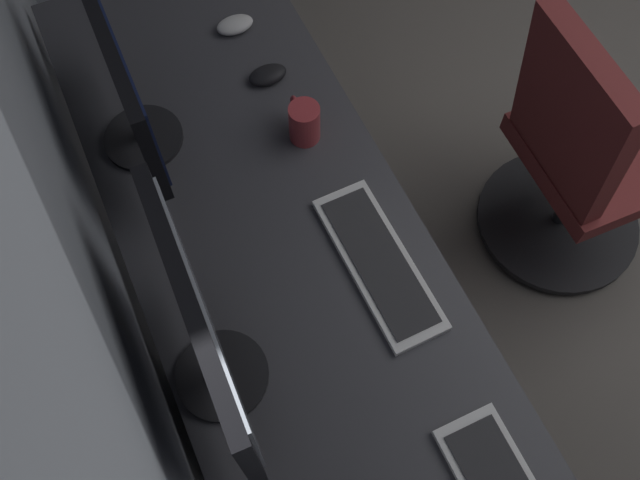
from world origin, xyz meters
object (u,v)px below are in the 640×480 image
monitor_primary (205,335)px  mouse_main (235,25)px  monitor_secondary (122,78)px  mouse_spare (268,75)px  keyboard_main (379,263)px  coffee_mug (304,122)px  office_chair (579,162)px  drawer_pedestal (315,392)px

monitor_primary → mouse_main: 1.01m
monitor_secondary → mouse_spare: (0.05, -0.36, -0.22)m
mouse_main → mouse_spare: size_ratio=1.00×
monitor_primary → mouse_spare: bearing=-29.5°
monitor_primary → keyboard_main: size_ratio=1.21×
coffee_mug → office_chair: 0.88m
monitor_primary → coffee_mug: monitor_primary is taller
keyboard_main → mouse_spare: (0.61, 0.02, 0.01)m
keyboard_main → coffee_mug: 0.41m
monitor_primary → mouse_spare: (0.70, -0.40, -0.25)m
drawer_pedestal → mouse_spare: size_ratio=6.68×
monitor_secondary → mouse_main: size_ratio=5.11×
monitor_secondary → office_chair: monitor_secondary is taller
drawer_pedestal → monitor_secondary: monitor_secondary is taller
mouse_main → coffee_mug: size_ratio=0.88×
drawer_pedestal → monitor_primary: bearing=83.2°
monitor_secondary → mouse_main: bearing=-54.4°
drawer_pedestal → keyboard_main: (0.12, -0.22, 0.39)m
monitor_secondary → monitor_primary: bearing=176.5°
drawer_pedestal → monitor_secondary: size_ratio=1.31×
monitor_secondary → keyboard_main: bearing=-146.0°
drawer_pedestal → mouse_main: 1.03m
monitor_primary → drawer_pedestal: bearing=-96.8°
mouse_main → monitor_secondary: bearing=125.6°
drawer_pedestal → monitor_primary: monitor_primary is taller
office_chair → monitor_secondary: bearing=70.3°
drawer_pedestal → mouse_main: bearing=-11.2°
monitor_primary → monitor_secondary: 0.66m
office_chair → coffee_mug: bearing=72.0°
mouse_main → mouse_spare: 0.20m
drawer_pedestal → mouse_main: size_ratio=6.68×
keyboard_main → coffee_mug: (0.40, 0.01, 0.04)m
monitor_primary → keyboard_main: (0.09, -0.42, -0.25)m
keyboard_main → coffee_mug: bearing=1.0°
monitor_secondary → coffee_mug: monitor_secondary is taller
monitor_primary → office_chair: (0.25, -1.19, -0.54)m
drawer_pedestal → mouse_main: mouse_main is taller
mouse_spare → drawer_pedestal: bearing=164.7°
monitor_secondary → mouse_main: (0.25, -0.34, -0.22)m
monitor_primary → monitor_secondary: bearing=-3.5°
mouse_spare → office_chair: bearing=-120.1°
mouse_spare → office_chair: office_chair is taller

